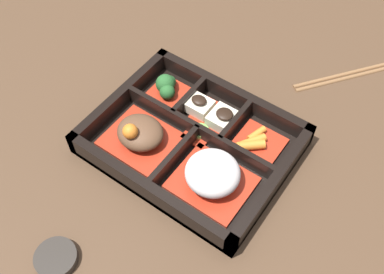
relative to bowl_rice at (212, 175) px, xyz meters
The scene contains 11 objects.
ground_plane 0.08m from the bowl_rice, 32.94° to the right, with size 3.00×3.00×0.00m, color #4C3523.
bento_base 0.08m from the bowl_rice, 32.94° to the right, with size 0.28×0.22×0.01m.
bento_rim 0.08m from the bowl_rice, 35.08° to the right, with size 0.28×0.22×0.04m.
bowl_rice is the anchor object (origin of this frame).
bowl_stew 0.13m from the bowl_rice, ahead, with size 0.11×0.09×0.05m.
bowl_carrots 0.10m from the bowl_rice, 99.73° to the right, with size 0.07×0.06×0.02m.
bowl_tofu 0.12m from the bowl_rice, 56.29° to the right, with size 0.09×0.06×0.03m.
bowl_greens 0.18m from the bowl_rice, 32.60° to the right, with size 0.06×0.06×0.04m.
bowl_pickles 0.09m from the bowl_rice, 42.46° to the right, with size 0.04×0.04×0.01m.
chopsticks 0.33m from the bowl_rice, 102.57° to the right, with size 0.14×0.18×0.01m.
sauce_dish 0.23m from the bowl_rice, 63.46° to the left, with size 0.05×0.05×0.01m.
Camera 1 is at (-0.22, 0.32, 0.55)m, focal length 42.00 mm.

